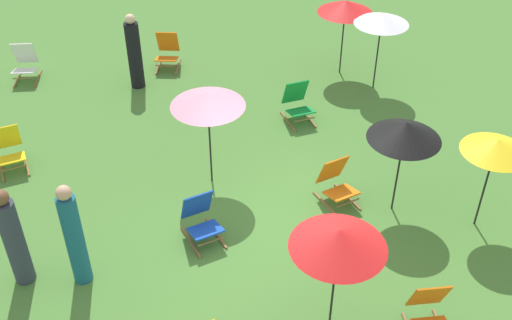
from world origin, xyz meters
TOP-DOWN VIEW (x-y plane):
  - ground_plane at (0.00, 0.00)m, footprint 40.00×40.00m
  - deckchair_0 at (-1.14, 5.78)m, footprint 0.65×0.85m
  - deckchair_1 at (1.62, -2.37)m, footprint 0.53×0.80m
  - deckchair_2 at (-4.26, 5.83)m, footprint 0.57×0.81m
  - deckchair_5 at (1.22, 0.49)m, footprint 0.68×0.87m
  - deckchair_6 at (-1.10, 0.04)m, footprint 0.67×0.86m
  - deckchair_7 at (-4.23, 2.54)m, footprint 0.63×0.85m
  - deckchair_8 at (1.21, 3.05)m, footprint 0.59×0.83m
  - umbrella_0 at (3.16, 3.95)m, footprint 1.13×1.13m
  - umbrella_1 at (-0.75, 1.41)m, footprint 1.23×1.23m
  - umbrella_2 at (0.40, -1.94)m, footprint 1.24×1.24m
  - umbrella_3 at (2.09, 0.09)m, footprint 1.15×1.15m
  - umbrella_4 at (3.27, -0.53)m, footprint 1.03×1.03m
  - umbrella_5 at (2.64, 4.74)m, footprint 1.19×1.19m
  - person_0 at (-2.92, -0.49)m, footprint 0.31×0.31m
  - person_1 at (-1.86, 5.02)m, footprint 0.36×0.36m
  - person_2 at (-3.75, -0.32)m, footprint 0.39×0.39m

SIDE VIEW (x-z plane):
  - ground_plane at x=0.00m, z-range 0.00..0.00m
  - deckchair_0 at x=-1.14m, z-range -0.05..0.79m
  - deckchair_1 at x=1.62m, z-range -0.05..0.79m
  - deckchair_2 at x=-4.26m, z-range -0.05..0.79m
  - deckchair_5 at x=1.22m, z-range -0.05..0.79m
  - deckchair_6 at x=-1.10m, z-range -0.05..0.79m
  - deckchair_7 at x=-4.23m, z-range -0.05..0.79m
  - deckchair_8 at x=1.21m, z-range -0.05..0.79m
  - person_1 at x=-1.86m, z-range -0.05..1.62m
  - person_2 at x=-3.75m, z-range -0.04..1.63m
  - person_0 at x=-2.92m, z-range -0.03..1.71m
  - umbrella_2 at x=0.40m, z-range 0.70..2.39m
  - umbrella_4 at x=3.27m, z-range 0.72..2.39m
  - umbrella_3 at x=2.09m, z-range 0.71..2.42m
  - umbrella_5 at x=2.64m, z-range 0.72..2.43m
  - umbrella_0 at x=3.16m, z-range 0.74..2.46m
  - umbrella_1 at x=-0.75m, z-range 0.77..2.58m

